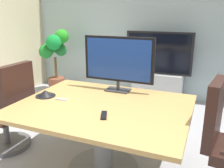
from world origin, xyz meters
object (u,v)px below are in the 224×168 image
Objects in this scene: wall_display_unit at (157,79)px; remote_control at (104,115)px; conference_phone at (45,94)px; conference_table at (103,122)px; tv_monitor at (118,61)px; potted_plant at (55,53)px; office_chair_left at (10,114)px.

wall_display_unit is 2.55m from remote_control.
conference_phone is (-0.77, -2.29, 0.33)m from wall_display_unit.
wall_display_unit reaches higher than conference_table.
tv_monitor is 2.54m from potted_plant.
potted_plant is (-0.80, 2.10, 0.37)m from office_chair_left.
office_chair_left is 0.83× the size of potted_plant.
remote_control is at bearing -88.91° from wall_display_unit.
conference_table is 2.04× the size of tv_monitor.
conference_phone is at bearing 141.89° from remote_control.
conference_phone is (1.31, -2.05, -0.05)m from potted_plant.
remote_control is at bearing -16.54° from conference_phone.
tv_monitor reaches higher than remote_control.
tv_monitor is 4.94× the size of remote_control.
wall_display_unit is (0.10, 1.79, -0.66)m from tv_monitor.
office_chair_left is at bearing 150.20° from remote_control.
conference_table is 1.31× the size of potted_plant.
potted_plant reaches higher than remote_control.
office_chair_left is 0.61m from conference_phone.
wall_display_unit reaches higher than remote_control.
tv_monitor reaches higher than potted_plant.
office_chair_left reaches higher than remote_control.
office_chair_left is 1.38m from remote_control.
wall_display_unit is at bearing 86.81° from tv_monitor.
office_chair_left is 2.67m from wall_display_unit.
potted_plant is 2.43m from conference_phone.
tv_monitor is at bearing -38.02° from potted_plant.
tv_monitor reaches higher than conference_table.
potted_plant is at bearing -173.57° from wall_display_unit.
conference_table is 1.31× the size of wall_display_unit.
conference_table is 1.57× the size of office_chair_left.
conference_table is at bearing -87.61° from tv_monitor.
conference_phone is at bearing 97.58° from office_chair_left.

